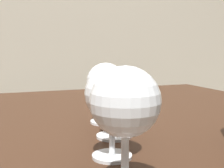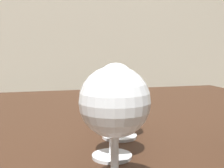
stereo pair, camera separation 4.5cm
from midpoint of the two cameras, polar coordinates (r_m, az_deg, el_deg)
The scene contains 5 objects.
dining_table at distance 0.75m, azimuth -1.95°, elevation -13.44°, with size 1.24×0.98×0.78m.
wine_glass_pinot at distance 0.34m, azimuth 4.32°, elevation -3.74°, with size 0.08×0.08×0.15m.
wine_glass_chardonnay at distance 0.46m, azimuth 2.85°, elevation -2.24°, with size 0.08×0.08×0.14m.
wine_glass_amber at distance 0.56m, azimuth 3.71°, elevation -1.70°, with size 0.07×0.07×0.12m.
wine_glass_cabernet at distance 0.67m, azimuth 2.63°, elevation 0.10°, with size 0.08×0.08×0.13m.
Camera 2 is at (-0.14, -0.69, 0.94)m, focal length 49.99 mm.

